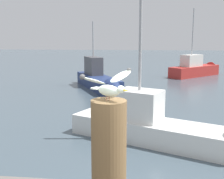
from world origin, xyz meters
TOP-DOWN VIEW (x-y plane):
  - mooring_post at (-0.78, -0.41)m, footprint 0.31×0.31m
  - seagull at (-0.78, -0.42)m, footprint 0.44×0.59m
  - boat_navy at (-2.86, 12.34)m, footprint 3.47×5.46m
  - boat_red at (3.36, 18.55)m, footprint 4.45×4.41m
  - boat_white at (0.15, 4.48)m, footprint 5.18×3.11m

SIDE VIEW (x-z plane):
  - boat_white at x=0.15m, z-range -1.90..2.73m
  - boat_navy at x=-2.86m, z-range -1.38..2.38m
  - boat_red at x=3.36m, z-range -1.88..2.93m
  - mooring_post at x=-0.78m, z-range 1.25..2.23m
  - seagull at x=-0.78m, z-range 2.24..2.49m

